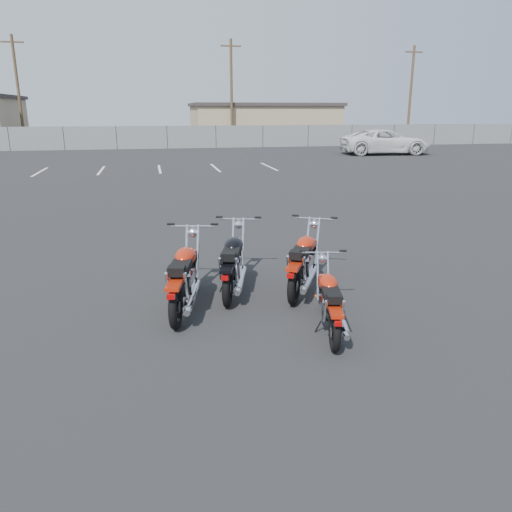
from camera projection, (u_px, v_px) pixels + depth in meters
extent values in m
plane|color=black|center=(251.00, 306.00, 8.01)|extent=(120.00, 120.00, 0.00)
torus|color=black|center=(192.00, 272.00, 8.61)|extent=(0.26, 0.66, 0.65)
cylinder|color=silver|center=(192.00, 272.00, 8.61)|extent=(0.15, 0.19, 0.17)
torus|color=black|center=(176.00, 307.00, 7.10)|extent=(0.26, 0.66, 0.65)
cylinder|color=silver|center=(176.00, 307.00, 7.10)|extent=(0.15, 0.19, 0.17)
cube|color=black|center=(184.00, 285.00, 7.84)|extent=(0.36, 1.14, 0.07)
cube|color=silver|center=(184.00, 283.00, 7.77)|extent=(0.39, 0.47, 0.33)
cylinder|color=silver|center=(183.00, 271.00, 7.72)|extent=(0.27, 0.31, 0.29)
ellipsoid|color=#AF200A|center=(185.00, 257.00, 7.92)|extent=(0.47, 0.69, 0.28)
cube|color=black|center=(180.00, 268.00, 7.42)|extent=(0.41, 0.65, 0.11)
cube|color=black|center=(177.00, 271.00, 7.15)|extent=(0.28, 0.25, 0.13)
cube|color=#AF200A|center=(174.00, 285.00, 6.98)|extent=(0.29, 0.49, 0.05)
cube|color=#AF200A|center=(191.00, 253.00, 8.52)|extent=(0.22, 0.39, 0.04)
cylinder|color=silver|center=(186.00, 285.00, 7.18)|extent=(0.10, 0.21, 0.43)
cylinder|color=silver|center=(168.00, 285.00, 7.18)|extent=(0.10, 0.21, 0.43)
cylinder|color=silver|center=(193.00, 297.00, 7.55)|extent=(0.37, 1.19, 0.14)
cylinder|color=silver|center=(189.00, 304.00, 7.20)|extent=(0.21, 0.41, 0.14)
cylinder|color=silver|center=(198.00, 251.00, 8.64)|extent=(0.14, 0.43, 0.86)
cylinder|color=silver|center=(186.00, 251.00, 8.64)|extent=(0.14, 0.43, 0.86)
sphere|color=silver|center=(193.00, 233.00, 8.73)|extent=(0.21, 0.21, 0.17)
cylinder|color=silver|center=(193.00, 226.00, 8.72)|extent=(0.75, 0.20, 0.03)
cylinder|color=black|center=(214.00, 224.00, 8.68)|extent=(0.14, 0.07, 0.04)
cylinder|color=black|center=(171.00, 224.00, 8.69)|extent=(0.14, 0.07, 0.04)
cylinder|color=black|center=(174.00, 300.00, 7.80)|extent=(0.17, 0.06, 0.33)
cube|color=#990505|center=(171.00, 297.00, 6.73)|extent=(0.12, 0.09, 0.07)
torus|color=black|center=(237.00, 260.00, 9.36)|extent=(0.28, 0.64, 0.63)
cylinder|color=silver|center=(237.00, 260.00, 9.36)|extent=(0.15, 0.19, 0.17)
torus|color=black|center=(228.00, 288.00, 7.89)|extent=(0.28, 0.64, 0.63)
cylinder|color=silver|center=(228.00, 288.00, 7.89)|extent=(0.15, 0.19, 0.17)
cube|color=black|center=(233.00, 270.00, 8.61)|extent=(0.40, 1.09, 0.06)
cube|color=silver|center=(232.00, 268.00, 8.55)|extent=(0.39, 0.47, 0.32)
cylinder|color=silver|center=(232.00, 257.00, 8.49)|extent=(0.27, 0.31, 0.28)
ellipsoid|color=black|center=(234.00, 245.00, 8.68)|extent=(0.48, 0.68, 0.27)
cube|color=black|center=(230.00, 254.00, 8.20)|extent=(0.42, 0.63, 0.11)
cube|color=black|center=(228.00, 256.00, 7.94)|extent=(0.27, 0.25, 0.13)
cube|color=black|center=(227.00, 268.00, 7.78)|extent=(0.30, 0.48, 0.05)
cube|color=black|center=(237.00, 243.00, 9.26)|extent=(0.23, 0.38, 0.04)
cylinder|color=silver|center=(236.00, 269.00, 7.96)|extent=(0.10, 0.20, 0.41)
cylinder|color=silver|center=(221.00, 269.00, 7.98)|extent=(0.10, 0.20, 0.41)
cylinder|color=silver|center=(241.00, 280.00, 8.32)|extent=(0.40, 1.14, 0.14)
cylinder|color=silver|center=(239.00, 286.00, 7.99)|extent=(0.22, 0.39, 0.14)
cylinder|color=silver|center=(243.00, 241.00, 9.38)|extent=(0.16, 0.42, 0.83)
cylinder|color=silver|center=(233.00, 241.00, 9.39)|extent=(0.16, 0.42, 0.83)
sphere|color=silver|center=(239.00, 225.00, 9.47)|extent=(0.21, 0.21, 0.17)
cylinder|color=silver|center=(239.00, 219.00, 9.46)|extent=(0.72, 0.23, 0.03)
cylinder|color=black|center=(258.00, 217.00, 9.40)|extent=(0.13, 0.07, 0.04)
cylinder|color=black|center=(219.00, 217.00, 9.45)|extent=(0.13, 0.07, 0.04)
cylinder|color=black|center=(224.00, 283.00, 8.58)|extent=(0.17, 0.07, 0.32)
cube|color=#990505|center=(225.00, 278.00, 7.54)|extent=(0.12, 0.09, 0.06)
torus|color=black|center=(323.00, 296.00, 7.69)|extent=(0.22, 0.55, 0.54)
cylinder|color=silver|center=(323.00, 296.00, 7.69)|extent=(0.12, 0.16, 0.14)
torus|color=black|center=(335.00, 332.00, 6.43)|extent=(0.22, 0.55, 0.54)
cylinder|color=silver|center=(335.00, 332.00, 6.43)|extent=(0.12, 0.16, 0.14)
cube|color=black|center=(328.00, 310.00, 7.05)|extent=(0.30, 0.94, 0.05)
cube|color=silver|center=(329.00, 307.00, 6.99)|extent=(0.32, 0.39, 0.27)
cylinder|color=silver|center=(329.00, 297.00, 6.95)|extent=(0.23, 0.26, 0.24)
ellipsoid|color=#AF200A|center=(328.00, 283.00, 7.11)|extent=(0.38, 0.57, 0.23)
cube|color=black|center=(332.00, 295.00, 6.70)|extent=(0.34, 0.54, 0.09)
cube|color=black|center=(334.00, 299.00, 6.47)|extent=(0.23, 0.20, 0.11)
cube|color=#AF200A|center=(336.00, 312.00, 6.34)|extent=(0.24, 0.41, 0.05)
cube|color=#AF200A|center=(324.00, 278.00, 7.61)|extent=(0.18, 0.32, 0.04)
cylinder|color=silver|center=(342.00, 312.00, 6.50)|extent=(0.08, 0.17, 0.35)
cylinder|color=silver|center=(326.00, 311.00, 6.50)|extent=(0.08, 0.17, 0.35)
cylinder|color=silver|center=(341.00, 321.00, 6.81)|extent=(0.30, 0.99, 0.12)
cylinder|color=silver|center=(345.00, 329.00, 6.52)|extent=(0.18, 0.34, 0.12)
cylinder|color=silver|center=(328.00, 276.00, 7.71)|extent=(0.12, 0.36, 0.71)
cylinder|color=silver|center=(318.00, 276.00, 7.71)|extent=(0.12, 0.36, 0.71)
sphere|color=silver|center=(322.00, 258.00, 7.79)|extent=(0.17, 0.17, 0.14)
cylinder|color=silver|center=(322.00, 253.00, 7.78)|extent=(0.62, 0.16, 0.03)
cylinder|color=black|center=(343.00, 251.00, 7.75)|extent=(0.11, 0.06, 0.03)
cylinder|color=black|center=(302.00, 251.00, 7.75)|extent=(0.11, 0.06, 0.03)
cylinder|color=black|center=(320.00, 323.00, 7.02)|extent=(0.14, 0.05, 0.27)
cube|color=#990505|center=(338.00, 324.00, 6.13)|extent=(0.10, 0.07, 0.05)
torus|color=black|center=(311.00, 259.00, 9.39)|extent=(0.40, 0.62, 0.63)
cylinder|color=silver|center=(311.00, 259.00, 9.39)|extent=(0.17, 0.20, 0.17)
torus|color=black|center=(294.00, 286.00, 7.98)|extent=(0.40, 0.62, 0.63)
cylinder|color=silver|center=(294.00, 286.00, 7.98)|extent=(0.17, 0.20, 0.17)
cube|color=black|center=(303.00, 269.00, 8.67)|extent=(0.61, 1.03, 0.06)
cube|color=silver|center=(303.00, 267.00, 8.61)|extent=(0.45, 0.49, 0.32)
cylinder|color=silver|center=(303.00, 256.00, 8.55)|extent=(0.31, 0.33, 0.28)
ellipsoid|color=#AF200A|center=(306.00, 244.00, 8.74)|extent=(0.57, 0.69, 0.27)
cube|color=black|center=(300.00, 253.00, 8.27)|extent=(0.51, 0.64, 0.11)
cube|color=black|center=(297.00, 255.00, 8.02)|extent=(0.29, 0.28, 0.13)
cube|color=#AF200A|center=(294.00, 266.00, 7.86)|extent=(0.38, 0.48, 0.05)
cube|color=#AF200A|center=(311.00, 242.00, 9.30)|extent=(0.29, 0.38, 0.04)
cylinder|color=silver|center=(304.00, 268.00, 8.02)|extent=(0.14, 0.20, 0.42)
cylinder|color=silver|center=(289.00, 267.00, 8.08)|extent=(0.14, 0.20, 0.42)
cylinder|color=silver|center=(309.00, 279.00, 8.35)|extent=(0.63, 1.08, 0.14)
cylinder|color=silver|center=(306.00, 285.00, 8.03)|extent=(0.29, 0.39, 0.14)
cylinder|color=silver|center=(317.00, 241.00, 9.39)|extent=(0.24, 0.40, 0.83)
cylinder|color=silver|center=(307.00, 240.00, 9.44)|extent=(0.24, 0.40, 0.83)
sphere|color=silver|center=(314.00, 224.00, 9.49)|extent=(0.23, 0.23, 0.17)
cylinder|color=silver|center=(315.00, 219.00, 9.48)|extent=(0.67, 0.37, 0.03)
cylinder|color=black|center=(334.00, 218.00, 9.35)|extent=(0.13, 0.09, 0.04)
cylinder|color=black|center=(295.00, 216.00, 9.55)|extent=(0.13, 0.09, 0.04)
cylinder|color=black|center=(293.00, 281.00, 8.67)|extent=(0.16, 0.10, 0.32)
cube|color=#990505|center=(290.00, 276.00, 7.63)|extent=(0.12, 0.11, 0.06)
cone|color=#FF530D|center=(324.00, 288.00, 8.31)|extent=(0.25, 0.25, 0.31)
cube|color=#FF530D|center=(324.00, 297.00, 8.35)|extent=(0.27, 0.27, 0.01)
cube|color=slate|center=(167.00, 137.00, 40.63)|extent=(80.00, 0.04, 1.80)
cylinder|color=black|center=(9.00, 139.00, 38.27)|extent=(0.06, 0.06, 1.80)
cylinder|color=black|center=(64.00, 138.00, 39.05)|extent=(0.06, 0.06, 1.80)
cylinder|color=black|center=(117.00, 138.00, 39.84)|extent=(0.06, 0.06, 1.80)
cylinder|color=black|center=(167.00, 137.00, 40.63)|extent=(0.06, 0.06, 1.80)
cylinder|color=black|center=(216.00, 137.00, 41.42)|extent=(0.06, 0.06, 1.80)
cylinder|color=black|center=(263.00, 136.00, 42.20)|extent=(0.06, 0.06, 1.80)
cylinder|color=black|center=(308.00, 136.00, 42.99)|extent=(0.06, 0.06, 1.80)
cylinder|color=black|center=(352.00, 135.00, 43.78)|extent=(0.06, 0.06, 1.80)
cylinder|color=black|center=(394.00, 135.00, 44.56)|extent=(0.06, 0.06, 1.80)
cylinder|color=black|center=(434.00, 134.00, 45.35)|extent=(0.06, 0.06, 1.80)
cylinder|color=black|center=(473.00, 134.00, 46.14)|extent=(0.06, 0.06, 1.80)
cylinder|color=black|center=(511.00, 134.00, 46.93)|extent=(0.06, 0.06, 1.80)
cube|color=tan|center=(263.00, 124.00, 50.83)|extent=(14.00, 9.00, 3.40)
cube|color=#3A3230|center=(263.00, 105.00, 50.31)|extent=(14.40, 9.40, 0.30)
cylinder|color=#463320|center=(18.00, 92.00, 41.95)|extent=(0.24, 0.24, 9.00)
cube|color=#463320|center=(12.00, 42.00, 40.86)|extent=(1.80, 0.12, 0.12)
cylinder|color=#463320|center=(231.00, 93.00, 44.55)|extent=(0.24, 0.24, 9.00)
cube|color=#463320|center=(231.00, 46.00, 43.46)|extent=(1.80, 0.12, 0.12)
cylinder|color=#463320|center=(410.00, 95.00, 49.04)|extent=(0.24, 0.24, 9.00)
cube|color=#463320|center=(414.00, 52.00, 47.94)|extent=(1.80, 0.12, 0.12)
cube|color=silver|center=(40.00, 172.00, 25.41)|extent=(0.12, 4.00, 0.01)
cube|color=silver|center=(101.00, 170.00, 26.00)|extent=(0.12, 4.00, 0.01)
cube|color=silver|center=(160.00, 169.00, 26.60)|extent=(0.12, 4.00, 0.01)
cube|color=silver|center=(215.00, 168.00, 27.19)|extent=(0.12, 4.00, 0.01)
cube|color=silver|center=(269.00, 167.00, 27.78)|extent=(0.12, 4.00, 0.01)
imported|color=white|center=(386.00, 135.00, 35.12)|extent=(3.49, 7.40, 2.72)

